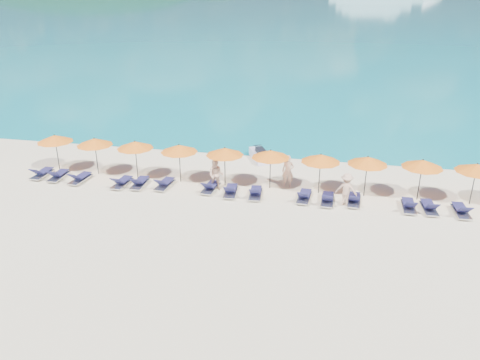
# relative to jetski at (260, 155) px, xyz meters

# --- Properties ---
(ground) EXTENTS (1400.00, 1400.00, 0.00)m
(ground) POSITION_rel_jetski_xyz_m (-0.01, -9.35, -0.34)
(ground) COLOR beige
(headland_main) EXTENTS (374.00, 242.00, 126.50)m
(headland_main) POSITION_rel_jetski_xyz_m (-300.01, 530.65, -38.34)
(headland_main) COLOR black
(headland_main) RESTS_ON ground
(headland_small) EXTENTS (162.00, 126.00, 85.50)m
(headland_small) POSITION_rel_jetski_xyz_m (-150.01, 550.65, -35.34)
(headland_small) COLOR black
(headland_small) RESTS_ON ground
(jetski) EXTENTS (1.75, 2.46, 0.82)m
(jetski) POSITION_rel_jetski_xyz_m (0.00, 0.00, 0.00)
(jetski) COLOR silver
(jetski) RESTS_ON ground
(beachgoer_a) EXTENTS (0.68, 0.46, 1.82)m
(beachgoer_a) POSITION_rel_jetski_xyz_m (2.21, -3.90, 0.57)
(beachgoer_a) COLOR #DAAA8C
(beachgoer_a) RESTS_ON ground
(beachgoer_b) EXTENTS (0.88, 0.53, 1.78)m
(beachgoer_b) POSITION_rel_jetski_xyz_m (-1.59, -5.16, 0.55)
(beachgoer_b) COLOR #DAAA8C
(beachgoer_b) RESTS_ON ground
(beachgoer_c) EXTENTS (1.19, 0.73, 1.72)m
(beachgoer_c) POSITION_rel_jetski_xyz_m (5.39, -5.68, 0.52)
(beachgoer_c) COLOR #DAAA8C
(beachgoer_c) RESTS_ON ground
(umbrella_0) EXTENTS (2.10, 2.10, 2.28)m
(umbrella_0) POSITION_rel_jetski_xyz_m (-11.73, -4.20, 1.68)
(umbrella_0) COLOR black
(umbrella_0) RESTS_ON ground
(umbrella_1) EXTENTS (2.10, 2.10, 2.28)m
(umbrella_1) POSITION_rel_jetski_xyz_m (-9.11, -4.30, 1.68)
(umbrella_1) COLOR black
(umbrella_1) RESTS_ON ground
(umbrella_2) EXTENTS (2.10, 2.10, 2.28)m
(umbrella_2) POSITION_rel_jetski_xyz_m (-6.56, -4.36, 1.68)
(umbrella_2) COLOR black
(umbrella_2) RESTS_ON ground
(umbrella_3) EXTENTS (2.10, 2.10, 2.28)m
(umbrella_3) POSITION_rel_jetski_xyz_m (-3.89, -4.44, 1.68)
(umbrella_3) COLOR black
(umbrella_3) RESTS_ON ground
(umbrella_4) EXTENTS (2.10, 2.10, 2.28)m
(umbrella_4) POSITION_rel_jetski_xyz_m (-1.26, -4.44, 1.68)
(umbrella_4) COLOR black
(umbrella_4) RESTS_ON ground
(umbrella_5) EXTENTS (2.10, 2.10, 2.28)m
(umbrella_5) POSITION_rel_jetski_xyz_m (1.28, -4.33, 1.68)
(umbrella_5) COLOR black
(umbrella_5) RESTS_ON ground
(umbrella_6) EXTENTS (2.10, 2.10, 2.28)m
(umbrella_6) POSITION_rel_jetski_xyz_m (3.97, -4.46, 1.68)
(umbrella_6) COLOR black
(umbrella_6) RESTS_ON ground
(umbrella_7) EXTENTS (2.10, 2.10, 2.28)m
(umbrella_7) POSITION_rel_jetski_xyz_m (6.39, -4.34, 1.68)
(umbrella_7) COLOR black
(umbrella_7) RESTS_ON ground
(umbrella_8) EXTENTS (2.10, 2.10, 2.28)m
(umbrella_8) POSITION_rel_jetski_xyz_m (9.12, -4.26, 1.68)
(umbrella_8) COLOR black
(umbrella_8) RESTS_ON ground
(umbrella_9) EXTENTS (2.10, 2.10, 2.28)m
(umbrella_9) POSITION_rel_jetski_xyz_m (11.70, -4.31, 1.68)
(umbrella_9) COLOR black
(umbrella_9) RESTS_ON ground
(lounger_0) EXTENTS (0.64, 1.71, 0.66)m
(lounger_0) POSITION_rel_jetski_xyz_m (-12.14, -5.39, -0.10)
(lounger_0) COLOR silver
(lounger_0) RESTS_ON ground
(lounger_1) EXTENTS (0.69, 1.73, 0.66)m
(lounger_1) POSITION_rel_jetski_xyz_m (-11.01, -5.50, -0.10)
(lounger_1) COLOR silver
(lounger_1) RESTS_ON ground
(lounger_2) EXTENTS (0.77, 1.75, 0.66)m
(lounger_2) POSITION_rel_jetski_xyz_m (-9.55, -5.64, -0.10)
(lounger_2) COLOR silver
(lounger_2) RESTS_ON ground
(lounger_3) EXTENTS (0.74, 1.74, 0.66)m
(lounger_3) POSITION_rel_jetski_xyz_m (-6.93, -5.72, -0.10)
(lounger_3) COLOR silver
(lounger_3) RESTS_ON ground
(lounger_4) EXTENTS (0.67, 1.72, 0.66)m
(lounger_4) POSITION_rel_jetski_xyz_m (-5.92, -5.58, -0.10)
(lounger_4) COLOR silver
(lounger_4) RESTS_ON ground
(lounger_5) EXTENTS (0.76, 1.75, 0.66)m
(lounger_5) POSITION_rel_jetski_xyz_m (-4.50, -5.45, -0.10)
(lounger_5) COLOR silver
(lounger_5) RESTS_ON ground
(lounger_6) EXTENTS (0.78, 1.75, 0.66)m
(lounger_6) POSITION_rel_jetski_xyz_m (-1.87, -5.38, -0.10)
(lounger_6) COLOR silver
(lounger_6) RESTS_ON ground
(lounger_7) EXTENTS (0.76, 1.75, 0.66)m
(lounger_7) POSITION_rel_jetski_xyz_m (-0.67, -5.64, -0.10)
(lounger_7) COLOR silver
(lounger_7) RESTS_ON ground
(lounger_8) EXTENTS (0.76, 1.75, 0.66)m
(lounger_8) POSITION_rel_jetski_xyz_m (0.69, -5.65, -0.10)
(lounger_8) COLOR silver
(lounger_8) RESTS_ON ground
(lounger_9) EXTENTS (0.74, 1.74, 0.66)m
(lounger_9) POSITION_rel_jetski_xyz_m (3.27, -5.55, -0.10)
(lounger_9) COLOR silver
(lounger_9) RESTS_ON ground
(lounger_10) EXTENTS (0.67, 1.72, 0.66)m
(lounger_10) POSITION_rel_jetski_xyz_m (4.48, -5.66, -0.10)
(lounger_10) COLOR silver
(lounger_10) RESTS_ON ground
(lounger_11) EXTENTS (0.73, 1.74, 0.66)m
(lounger_11) POSITION_rel_jetski_xyz_m (5.84, -5.45, -0.10)
(lounger_11) COLOR silver
(lounger_11) RESTS_ON ground
(lounger_12) EXTENTS (0.63, 1.70, 0.66)m
(lounger_12) POSITION_rel_jetski_xyz_m (8.53, -5.61, -0.10)
(lounger_12) COLOR silver
(lounger_12) RESTS_ON ground
(lounger_13) EXTENTS (0.75, 1.74, 0.66)m
(lounger_13) POSITION_rel_jetski_xyz_m (9.50, -5.62, -0.10)
(lounger_13) COLOR silver
(lounger_13) RESTS_ON ground
(lounger_14) EXTENTS (0.72, 1.73, 0.66)m
(lounger_14) POSITION_rel_jetski_xyz_m (10.99, -5.68, -0.10)
(lounger_14) COLOR silver
(lounger_14) RESTS_ON ground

